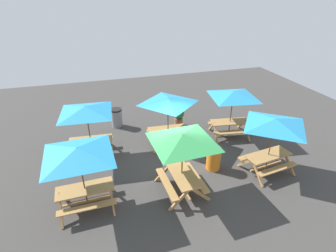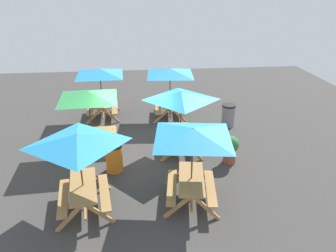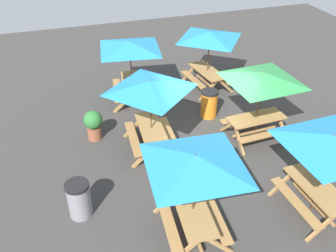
{
  "view_description": "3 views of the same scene",
  "coord_description": "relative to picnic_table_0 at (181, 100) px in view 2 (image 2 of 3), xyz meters",
  "views": [
    {
      "loc": [
        -2.72,
        -8.43,
        6.42
      ],
      "look_at": [
        0.24,
        1.68,
        0.9
      ],
      "focal_mm": 28.0,
      "sensor_mm": 36.0,
      "label": 1
    },
    {
      "loc": [
        11.03,
        0.08,
        5.8
      ],
      "look_at": [
        -0.04,
        1.24,
        0.9
      ],
      "focal_mm": 35.0,
      "sensor_mm": 36.0,
      "label": 2
    },
    {
      "loc": [
        -8.69,
        4.0,
        6.99
      ],
      "look_at": [
        -0.04,
        1.24,
        0.9
      ],
      "focal_mm": 40.0,
      "sensor_mm": 36.0,
      "label": 3
    }
  ],
  "objects": [
    {
      "name": "picnic_table_1",
      "position": [
        3.13,
        -3.11,
        0.0
      ],
      "size": [
        2.26,
        2.26,
        2.34
      ],
      "rotation": [
        0.0,
        0.0,
        0.14
      ],
      "color": "#A87A44",
      "rests_on": "ground"
    },
    {
      "name": "picnic_table_4",
      "position": [
        -3.7,
        -3.12,
        0.0
      ],
      "size": [
        2.83,
        2.83,
        2.34
      ],
      "rotation": [
        0.0,
        0.0,
        0.04
      ],
      "color": "#A87A44",
      "rests_on": "ground"
    },
    {
      "name": "potted_plant_0",
      "position": [
        1.04,
        1.59,
        -1.43
      ],
      "size": [
        0.58,
        0.58,
        0.99
      ],
      "color": "#935138",
      "rests_on": "ground"
    },
    {
      "name": "trash_bin_orange",
      "position": [
        1.19,
        -2.38,
        -1.49
      ],
      "size": [
        0.59,
        0.59,
        0.98
      ],
      "color": "orange",
      "rests_on": "ground"
    },
    {
      "name": "picnic_table_3",
      "position": [
        -0.46,
        -3.26,
        0.0
      ],
      "size": [
        2.82,
        2.82,
        2.34
      ],
      "rotation": [
        0.0,
        0.0,
        1.62
      ],
      "color": "#A87A44",
      "rests_on": "ground"
    },
    {
      "name": "trash_bin_gray",
      "position": [
        -2.08,
        2.39,
        -1.49
      ],
      "size": [
        0.59,
        0.59,
        0.98
      ],
      "color": "gray",
      "rests_on": "ground"
    },
    {
      "name": "ground_plane",
      "position": [
        -0.24,
        -1.68,
        -1.99
      ],
      "size": [
        24.54,
        24.54,
        0.0
      ],
      "primitive_type": "plane",
      "color": "#3D3A38",
      "rests_on": "ground"
    },
    {
      "name": "picnic_table_5",
      "position": [
        3.08,
        -0.13,
        0.0
      ],
      "size": [
        2.8,
        2.8,
        2.34
      ],
      "rotation": [
        0.0,
        0.0,
        -0.14
      ],
      "color": "#A87A44",
      "rests_on": "ground"
    },
    {
      "name": "picnic_table_2",
      "position": [
        -3.43,
        -0.01,
        0.0
      ],
      "size": [
        2.82,
        2.82,
        2.34
      ],
      "rotation": [
        0.0,
        0.0,
        -0.08
      ],
      "color": "#A87A44",
      "rests_on": "ground"
    },
    {
      "name": "picnic_table_0",
      "position": [
        0.0,
        0.0,
        0.0
      ],
      "size": [
        2.11,
        2.11,
        2.34
      ],
      "rotation": [
        0.0,
        0.0,
        -0.06
      ],
      "color": "#A87A44",
      "rests_on": "ground"
    }
  ]
}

